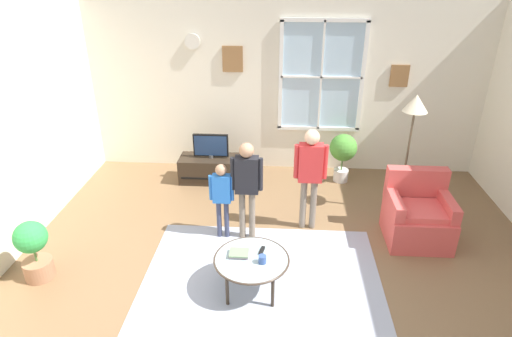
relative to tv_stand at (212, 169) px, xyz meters
The scene contains 16 objects.
ground_plane 2.74m from the tv_stand, 65.59° to the right, with size 6.89×6.76×0.02m, color brown.
back_wall 1.79m from the tv_stand, 29.61° to the left, with size 6.29×0.17×2.83m.
area_rug 2.55m from the tv_stand, 68.51° to the right, with size 2.65×2.04×0.01m, color #999EAD.
tv_stand is the anchor object (origin of this frame).
television 0.41m from the tv_stand, 90.00° to the right, with size 0.55×0.08×0.39m.
armchair 3.18m from the tv_stand, 26.60° to the right, with size 0.76×0.74×0.87m.
coffee_table 2.67m from the tv_stand, 71.90° to the right, with size 0.80×0.80×0.42m.
book_stack 2.59m from the tv_stand, 74.44° to the right, with size 0.20×0.16×0.04m.
cup 2.77m from the tv_stand, 69.97° to the right, with size 0.08×0.08×0.09m, color #334C8C.
remote_near_books 2.59m from the tv_stand, 68.81° to the right, with size 0.04×0.14×0.02m, color black.
person_red_shirt 2.06m from the tv_stand, 40.63° to the right, with size 0.42×0.19×1.39m.
person_black_shirt 1.81m from the tv_stand, 65.66° to the right, with size 0.39×0.18×1.31m.
person_blue_shirt 1.66m from the tv_stand, 75.95° to the right, with size 0.31×0.14×1.03m.
potted_plant_by_window 2.10m from the tv_stand, ahead, with size 0.43×0.43×0.79m.
potted_plant_corner 2.94m from the tv_stand, 122.35° to the right, with size 0.35×0.35×0.72m.
floor_lamp 3.14m from the tv_stand, 15.07° to the right, with size 0.32×0.32×1.70m.
Camera 1 is at (-0.01, -3.67, 3.23)m, focal length 30.22 mm.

